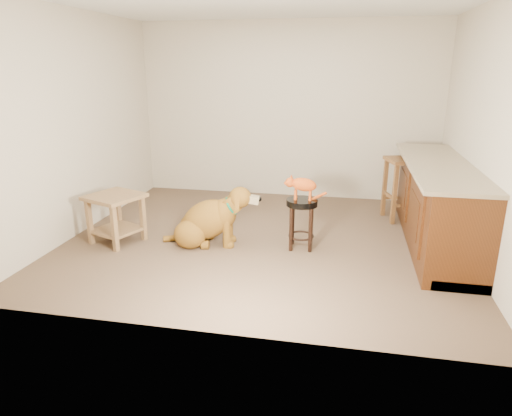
% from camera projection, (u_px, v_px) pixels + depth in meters
% --- Properties ---
extents(floor, '(4.50, 4.00, 0.01)m').
position_uv_depth(floor, '(263.00, 240.00, 5.38)').
color(floor, brown).
rests_on(floor, ground).
extents(room_shell, '(4.54, 4.04, 2.62)m').
position_uv_depth(room_shell, '(264.00, 94.00, 4.87)').
color(room_shell, '#BFB299').
rests_on(room_shell, ground).
extents(cabinet_run, '(0.70, 2.56, 0.94)m').
position_uv_depth(cabinet_run, '(437.00, 206.00, 5.16)').
color(cabinet_run, '#411F0B').
rests_on(cabinet_run, ground).
extents(padded_stool, '(0.35, 0.35, 0.57)m').
position_uv_depth(padded_stool, '(302.00, 214.00, 5.03)').
color(padded_stool, black).
rests_on(padded_stool, ground).
extents(wood_stool, '(0.55, 0.55, 0.82)m').
position_uv_depth(wood_stool, '(403.00, 188.00, 5.98)').
color(wood_stool, brown).
rests_on(wood_stool, ground).
extents(side_table, '(0.71, 0.71, 0.57)m').
position_uv_depth(side_table, '(116.00, 211.00, 5.21)').
color(side_table, brown).
rests_on(side_table, ground).
extents(golden_retriever, '(1.16, 0.60, 0.73)m').
position_uv_depth(golden_retriever, '(208.00, 221.00, 5.18)').
color(golden_retriever, brown).
rests_on(golden_retriever, ground).
extents(tabby_kitten, '(0.47, 0.18, 0.30)m').
position_uv_depth(tabby_kitten, '(302.00, 185.00, 4.93)').
color(tabby_kitten, '#AA4011').
rests_on(tabby_kitten, padded_stool).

